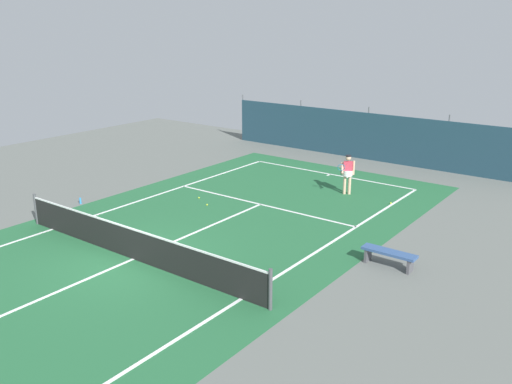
{
  "coord_description": "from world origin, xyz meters",
  "views": [
    {
      "loc": [
        11.89,
        -9.79,
        6.77
      ],
      "look_at": [
        0.61,
        5.3,
        0.9
      ],
      "focal_mm": 38.29,
      "sensor_mm": 36.0,
      "label": 1
    }
  ],
  "objects_px": {
    "tennis_ball_midcourt": "(207,205)",
    "parked_car": "(371,134)",
    "tennis_ball_by_sideline": "(199,198)",
    "courtside_bench": "(389,255)",
    "tennis_player": "(348,172)",
    "water_bottle": "(80,201)",
    "tennis_net": "(132,243)",
    "tennis_ball_near_player": "(391,203)"
  },
  "relations": [
    {
      "from": "parked_car",
      "to": "water_bottle",
      "type": "bearing_deg",
      "value": -114.75
    },
    {
      "from": "tennis_ball_midcourt",
      "to": "courtside_bench",
      "type": "distance_m",
      "value": 7.96
    },
    {
      "from": "tennis_ball_near_player",
      "to": "water_bottle",
      "type": "bearing_deg",
      "value": -143.36
    },
    {
      "from": "tennis_ball_near_player",
      "to": "tennis_ball_by_sideline",
      "type": "height_order",
      "value": "same"
    },
    {
      "from": "parked_car",
      "to": "water_bottle",
      "type": "relative_size",
      "value": 18.37
    },
    {
      "from": "parked_car",
      "to": "water_bottle",
      "type": "distance_m",
      "value": 16.51
    },
    {
      "from": "tennis_net",
      "to": "tennis_ball_midcourt",
      "type": "xyz_separation_m",
      "value": [
        -1.58,
        5.07,
        -0.48
      ]
    },
    {
      "from": "tennis_net",
      "to": "tennis_ball_near_player",
      "type": "height_order",
      "value": "tennis_net"
    },
    {
      "from": "tennis_ball_by_sideline",
      "to": "parked_car",
      "type": "xyz_separation_m",
      "value": [
        1.5,
        12.54,
        0.81
      ]
    },
    {
      "from": "tennis_ball_by_sideline",
      "to": "parked_car",
      "type": "bearing_deg",
      "value": 83.16
    },
    {
      "from": "tennis_net",
      "to": "tennis_player",
      "type": "relative_size",
      "value": 6.17
    },
    {
      "from": "tennis_net",
      "to": "tennis_ball_by_sideline",
      "type": "bearing_deg",
      "value": 113.71
    },
    {
      "from": "tennis_ball_midcourt",
      "to": "parked_car",
      "type": "height_order",
      "value": "parked_car"
    },
    {
      "from": "tennis_net",
      "to": "tennis_ball_near_player",
      "type": "distance_m",
      "value": 10.34
    },
    {
      "from": "tennis_player",
      "to": "tennis_ball_near_player",
      "type": "bearing_deg",
      "value": 147.22
    },
    {
      "from": "tennis_ball_near_player",
      "to": "tennis_ball_midcourt",
      "type": "distance_m",
      "value": 7.16
    },
    {
      "from": "courtside_bench",
      "to": "tennis_player",
      "type": "bearing_deg",
      "value": 127.59
    },
    {
      "from": "parked_car",
      "to": "tennis_ball_near_player",
      "type": "bearing_deg",
      "value": -67.89
    },
    {
      "from": "tennis_ball_midcourt",
      "to": "tennis_ball_by_sideline",
      "type": "bearing_deg",
      "value": 151.26
    },
    {
      "from": "tennis_ball_midcourt",
      "to": "water_bottle",
      "type": "bearing_deg",
      "value": -145.83
    },
    {
      "from": "tennis_player",
      "to": "tennis_ball_by_sideline",
      "type": "bearing_deg",
      "value": 12.78
    },
    {
      "from": "parked_car",
      "to": "tennis_net",
      "type": "bearing_deg",
      "value": -95.03
    },
    {
      "from": "tennis_net",
      "to": "parked_car",
      "type": "height_order",
      "value": "parked_car"
    },
    {
      "from": "tennis_player",
      "to": "tennis_ball_midcourt",
      "type": "relative_size",
      "value": 24.85
    },
    {
      "from": "tennis_ball_near_player",
      "to": "tennis_ball_midcourt",
      "type": "xyz_separation_m",
      "value": [
        -5.61,
        -4.44,
        0.0
      ]
    },
    {
      "from": "tennis_ball_midcourt",
      "to": "tennis_ball_near_player",
      "type": "bearing_deg",
      "value": 38.35
    },
    {
      "from": "tennis_player",
      "to": "water_bottle",
      "type": "height_order",
      "value": "tennis_player"
    },
    {
      "from": "tennis_ball_by_sideline",
      "to": "parked_car",
      "type": "distance_m",
      "value": 12.65
    },
    {
      "from": "water_bottle",
      "to": "tennis_ball_near_player",
      "type": "bearing_deg",
      "value": 36.64
    },
    {
      "from": "tennis_ball_midcourt",
      "to": "water_bottle",
      "type": "height_order",
      "value": "water_bottle"
    },
    {
      "from": "tennis_ball_midcourt",
      "to": "courtside_bench",
      "type": "bearing_deg",
      "value": -7.16
    },
    {
      "from": "courtside_bench",
      "to": "parked_car",
      "type": "bearing_deg",
      "value": 117.34
    },
    {
      "from": "tennis_net",
      "to": "courtside_bench",
      "type": "xyz_separation_m",
      "value": [
        6.31,
        4.07,
        -0.14
      ]
    },
    {
      "from": "tennis_player",
      "to": "tennis_ball_by_sideline",
      "type": "xyz_separation_m",
      "value": [
        -4.47,
        -4.08,
        -0.93
      ]
    },
    {
      "from": "courtside_bench",
      "to": "tennis_ball_near_player",
      "type": "bearing_deg",
      "value": 112.74
    },
    {
      "from": "tennis_ball_by_sideline",
      "to": "tennis_player",
      "type": "bearing_deg",
      "value": 42.4
    },
    {
      "from": "tennis_ball_near_player",
      "to": "parked_car",
      "type": "height_order",
      "value": "parked_car"
    },
    {
      "from": "parked_car",
      "to": "water_bottle",
      "type": "xyz_separation_m",
      "value": [
        -4.76,
        -15.8,
        -0.72
      ]
    },
    {
      "from": "tennis_ball_by_sideline",
      "to": "courtside_bench",
      "type": "distance_m",
      "value": 8.87
    },
    {
      "from": "courtside_bench",
      "to": "water_bottle",
      "type": "height_order",
      "value": "courtside_bench"
    },
    {
      "from": "tennis_ball_midcourt",
      "to": "parked_car",
      "type": "xyz_separation_m",
      "value": [
        0.65,
        13.01,
        0.81
      ]
    },
    {
      "from": "tennis_ball_midcourt",
      "to": "parked_car",
      "type": "distance_m",
      "value": 13.05
    }
  ]
}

